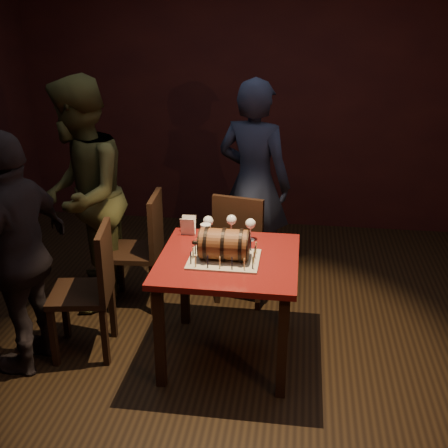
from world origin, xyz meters
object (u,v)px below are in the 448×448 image
object	(u,v)px
chair_back	(241,242)
person_left_rear	(81,196)
pint_of_ale	(206,235)
chair_left_rear	(144,244)
wine_glass_mid	(231,221)
wine_glass_left	(208,222)
person_back	(254,184)
person_left_front	(20,255)
pub_table	(228,273)
chair_left_front	(92,284)
barrel_cake	(224,244)
wine_glass_right	(251,225)

from	to	relation	value
chair_back	person_left_rear	xyz separation A→B (m)	(-1.22, -0.17, 0.38)
pint_of_ale	chair_left_rear	size ratio (longest dim) A/B	0.16
wine_glass_mid	chair_left_rear	world-z (taller)	chair_left_rear
wine_glass_left	person_left_rear	xyz separation A→B (m)	(-1.03, 0.30, 0.04)
person_back	person_left_front	bearing A→B (deg)	65.56
person_left_rear	chair_left_rear	bearing A→B (deg)	80.43
pub_table	chair_left_front	size ratio (longest dim) A/B	0.97
wine_glass_left	barrel_cake	bearing A→B (deg)	-65.33
wine_glass_right	chair_left_front	xyz separation A→B (m)	(-1.03, -0.36, -0.35)
wine_glass_mid	pint_of_ale	bearing A→B (deg)	-131.71
pub_table	person_left_rear	world-z (taller)	person_left_rear
chair_left_front	barrel_cake	bearing A→B (deg)	1.45
wine_glass_left	wine_glass_mid	xyz separation A→B (m)	(0.16, 0.05, -0.00)
chair_left_rear	person_back	bearing A→B (deg)	35.28
wine_glass_left	chair_left_rear	xyz separation A→B (m)	(-0.57, 0.32, -0.35)
wine_glass_left	person_left_front	world-z (taller)	person_left_front
barrel_cake	wine_glass_mid	bearing A→B (deg)	90.46
person_left_rear	person_left_front	xyz separation A→B (m)	(-0.09, -0.85, -0.10)
chair_back	person_left_rear	bearing A→B (deg)	-172.13
pint_of_ale	person_left_front	distance (m)	1.20
person_left_front	chair_back	bearing A→B (deg)	136.92
pint_of_ale	chair_back	world-z (taller)	chair_back
pub_table	pint_of_ale	distance (m)	0.31
chair_back	chair_left_front	xyz separation A→B (m)	(-0.92, -0.83, 0.00)
pub_table	chair_left_rear	bearing A→B (deg)	140.22
pub_table	person_back	world-z (taller)	person_back
wine_glass_right	person_back	size ratio (longest dim) A/B	0.09
chair_back	chair_left_rear	xyz separation A→B (m)	(-0.75, -0.14, 0.00)
pub_table	chair_left_rear	world-z (taller)	chair_left_rear
person_left_front	chair_left_rear	bearing A→B (deg)	156.75
barrel_cake	wine_glass_mid	distance (m)	0.39
person_back	person_left_front	size ratio (longest dim) A/B	1.09
barrel_cake	chair_left_front	world-z (taller)	barrel_cake
chair_left_rear	person_left_front	world-z (taller)	person_left_front
person_back	person_left_rear	bearing A→B (deg)	43.77
person_back	person_left_rear	size ratio (longest dim) A/B	0.96
person_back	chair_back	bearing A→B (deg)	101.60
chair_left_rear	chair_left_front	xyz separation A→B (m)	(-0.17, -0.69, 0.00)
person_left_rear	person_left_front	world-z (taller)	person_left_rear
wine_glass_mid	pint_of_ale	world-z (taller)	wine_glass_mid
wine_glass_right	chair_left_rear	size ratio (longest dim) A/B	0.17
chair_left_rear	pub_table	bearing A→B (deg)	-39.78
wine_glass_mid	chair_left_rear	size ratio (longest dim) A/B	0.17
pub_table	chair_back	world-z (taller)	chair_back
pub_table	chair_left_front	world-z (taller)	chair_left_front
chair_left_front	person_back	world-z (taller)	person_back
chair_back	person_back	distance (m)	0.55
wine_glass_right	pint_of_ale	bearing A→B (deg)	-157.73
barrel_cake	pint_of_ale	bearing A→B (deg)	124.98
pub_table	chair_back	xyz separation A→B (m)	(0.00, 0.77, -0.12)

